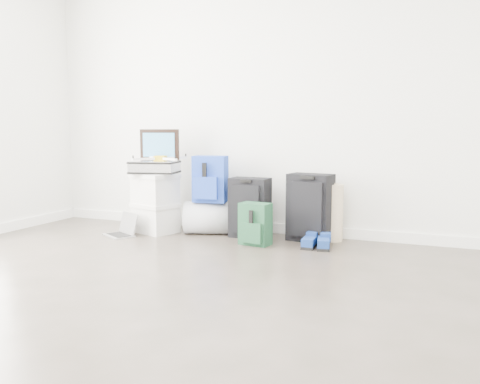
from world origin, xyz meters
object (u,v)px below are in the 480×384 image
at_px(large_suitcase, 250,208).
at_px(laptop, 123,230).
at_px(boxes_stack, 155,203).
at_px(duffel_bag, 211,218).
at_px(carry_on, 310,208).
at_px(briefcase, 155,167).

height_order(large_suitcase, laptop, large_suitcase).
height_order(boxes_stack, duffel_bag, boxes_stack).
bearing_deg(laptop, large_suitcase, 47.94).
bearing_deg(large_suitcase, boxes_stack, -170.31).
relative_size(boxes_stack, laptop, 1.58).
bearing_deg(carry_on, duffel_bag, -167.95).
bearing_deg(laptop, duffel_bag, 57.46).
height_order(boxes_stack, laptop, boxes_stack).
bearing_deg(carry_on, large_suitcase, -164.97).
distance_m(carry_on, laptop, 1.82).
distance_m(boxes_stack, large_suitcase, 0.97).
relative_size(briefcase, duffel_bag, 0.84).
bearing_deg(boxes_stack, duffel_bag, 33.61).
bearing_deg(large_suitcase, duffel_bag, -179.86).
relative_size(duffel_bag, carry_on, 0.84).
bearing_deg(laptop, boxes_stack, 80.74).
bearing_deg(briefcase, large_suitcase, -3.94).
bearing_deg(laptop, carry_on, 43.73).
xyz_separation_m(duffel_bag, carry_on, (0.98, 0.05, 0.15)).
height_order(boxes_stack, carry_on, carry_on).
bearing_deg(boxes_stack, large_suitcase, 26.77).
bearing_deg(duffel_bag, laptop, -169.07).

